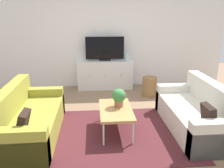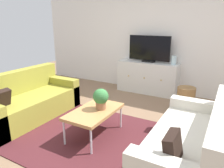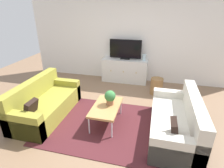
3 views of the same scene
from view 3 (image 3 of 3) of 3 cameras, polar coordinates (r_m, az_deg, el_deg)
The scene contains 11 objects.
ground_plane at distance 4.01m, azimuth -1.70°, elevation -11.56°, with size 10.00×10.00×0.00m, color #84664C.
wall_back at distance 5.83m, azimuth 5.13°, elevation 14.27°, with size 6.40×0.12×2.70m, color white.
area_rug at distance 3.89m, azimuth -2.31°, elevation -12.73°, with size 2.50×1.90×0.01m, color #4C1E23.
couch_left_side at distance 4.34m, azimuth -20.79°, elevation -5.97°, with size 0.83×1.78×0.82m.
couch_right_side at distance 3.70m, azimuth 20.19°, elevation -11.51°, with size 0.83×1.78×0.82m.
coffee_table at distance 3.73m, azimuth -1.87°, elevation -7.43°, with size 0.53×0.91×0.42m.
potted_plant at distance 3.68m, azimuth -0.64°, elevation -4.14°, with size 0.23×0.23×0.31m.
tv_console at distance 5.82m, azimuth 4.02°, elevation 4.31°, with size 1.42×0.47×0.74m.
flat_screen_tv at distance 5.65m, azimuth 4.26°, elevation 10.83°, with size 0.98×0.16×0.61m.
glass_vase at distance 5.61m, azimuth 10.17°, elevation 8.26°, with size 0.11×0.11×0.20m, color silver.
wicker_basket at distance 5.17m, azimuth 13.90°, elevation -0.67°, with size 0.34×0.34×0.46m, color olive.
Camera 3 is at (0.91, -3.13, 2.33)m, focal length 28.88 mm.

